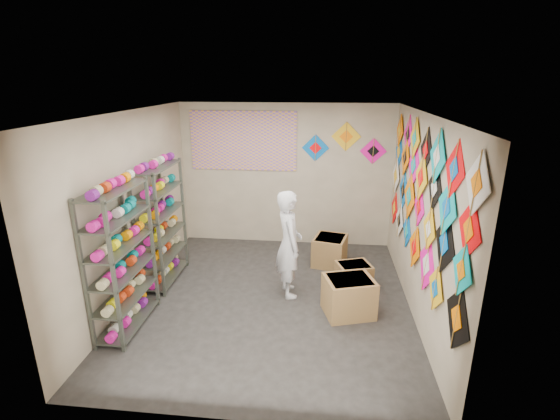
# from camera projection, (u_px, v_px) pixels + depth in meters

# --- Properties ---
(ground) EXTENTS (4.50, 4.50, 0.00)m
(ground) POSITION_uv_depth(u_px,v_px,m) (271.00, 299.00, 6.00)
(ground) COLOR #262421
(room_walls) EXTENTS (4.50, 4.50, 4.50)m
(room_walls) POSITION_uv_depth(u_px,v_px,m) (270.00, 192.00, 5.49)
(room_walls) COLOR tan
(room_walls) RESTS_ON ground
(shelf_rack_front) EXTENTS (0.40, 1.10, 1.90)m
(shelf_rack_front) POSITION_uv_depth(u_px,v_px,m) (122.00, 260.00, 5.08)
(shelf_rack_front) COLOR #4C5147
(shelf_rack_front) RESTS_ON ground
(shelf_rack_back) EXTENTS (0.40, 1.10, 1.90)m
(shelf_rack_back) POSITION_uv_depth(u_px,v_px,m) (161.00, 224.00, 6.31)
(shelf_rack_back) COLOR #4C5147
(shelf_rack_back) RESTS_ON ground
(string_spools) EXTENTS (0.12, 2.36, 0.12)m
(string_spools) POSITION_uv_depth(u_px,v_px,m) (143.00, 234.00, 5.67)
(string_spools) COLOR #E31598
(string_spools) RESTS_ON ground
(kite_wall_display) EXTENTS (0.06, 4.31, 1.99)m
(kite_wall_display) POSITION_uv_depth(u_px,v_px,m) (420.00, 196.00, 5.30)
(kite_wall_display) COLOR black
(kite_wall_display) RESTS_ON room_walls
(back_wall_kites) EXTENTS (1.54, 0.02, 0.77)m
(back_wall_kites) POSITION_uv_depth(u_px,v_px,m) (344.00, 145.00, 7.40)
(back_wall_kites) COLOR #0360BD
(back_wall_kites) RESTS_ON room_walls
(poster) EXTENTS (2.00, 0.01, 1.10)m
(poster) POSITION_uv_depth(u_px,v_px,m) (243.00, 141.00, 7.57)
(poster) COLOR #8155B8
(poster) RESTS_ON room_walls
(shopkeeper) EXTENTS (0.81, 0.72, 1.62)m
(shopkeeper) POSITION_uv_depth(u_px,v_px,m) (289.00, 244.00, 5.94)
(shopkeeper) COLOR silver
(shopkeeper) RESTS_ON ground
(carton_a) EXTENTS (0.77, 0.70, 0.53)m
(carton_a) POSITION_uv_depth(u_px,v_px,m) (349.00, 296.00, 5.57)
(carton_a) COLOR olive
(carton_a) RESTS_ON ground
(carton_b) EXTENTS (0.60, 0.55, 0.41)m
(carton_b) POSITION_uv_depth(u_px,v_px,m) (353.00, 276.00, 6.27)
(carton_b) COLOR olive
(carton_b) RESTS_ON ground
(carton_c) EXTENTS (0.64, 0.68, 0.50)m
(carton_c) POSITION_uv_depth(u_px,v_px,m) (330.00, 251.00, 7.07)
(carton_c) COLOR olive
(carton_c) RESTS_ON ground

